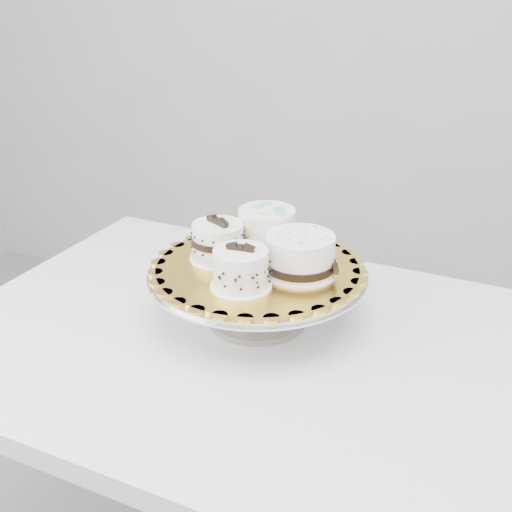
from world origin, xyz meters
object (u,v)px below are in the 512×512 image
(table, at_px, (268,378))
(cake_dots, at_px, (267,229))
(cake_banded, at_px, (218,243))
(cake_ribbon, at_px, (301,255))
(cake_stand, at_px, (258,285))
(cake_swirl, at_px, (241,270))
(cake_board, at_px, (258,267))

(table, bearing_deg, cake_dots, 115.73)
(cake_banded, distance_m, cake_ribbon, 0.16)
(table, height_order, cake_dots, cake_dots)
(cake_stand, distance_m, cake_dots, 0.11)
(cake_swirl, bearing_deg, cake_stand, 89.12)
(cake_stand, xyz_separation_m, cake_dots, (-0.01, 0.08, 0.08))
(cake_board, xyz_separation_m, cake_dots, (-0.01, 0.08, 0.04))
(cake_stand, height_order, cake_board, cake_board)
(table, xyz_separation_m, cake_banded, (-0.12, 0.07, 0.23))
(cake_stand, distance_m, cake_ribbon, 0.11)
(cake_board, relative_size, cake_swirl, 3.51)
(table, distance_m, cake_board, 0.21)
(cake_board, bearing_deg, cake_ribbon, 1.82)
(cake_swirl, bearing_deg, cake_dots, 92.53)
(cake_stand, xyz_separation_m, cake_swirl, (-0.00, -0.09, 0.07))
(cake_banded, bearing_deg, cake_dots, 76.80)
(table, distance_m, cake_banded, 0.26)
(cake_ribbon, bearing_deg, cake_dots, 115.73)
(cake_stand, xyz_separation_m, cake_board, (0.00, 0.00, 0.04))
(cake_banded, bearing_deg, cake_swirl, -19.12)
(cake_board, height_order, cake_dots, cake_dots)
(cake_banded, height_order, cake_dots, cake_banded)
(table, bearing_deg, cake_banded, 156.84)
(cake_banded, bearing_deg, cake_stand, 25.00)
(cake_dots, bearing_deg, table, -72.40)
(cake_stand, relative_size, cake_board, 1.09)
(cake_banded, height_order, cake_ribbon, cake_banded)
(cake_board, xyz_separation_m, cake_banded, (-0.08, 0.01, 0.03))
(cake_swirl, relative_size, cake_ribbon, 0.66)
(cake_board, bearing_deg, cake_stand, 180.00)
(table, height_order, cake_stand, cake_stand)
(cake_dots, relative_size, cake_ribbon, 0.81)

